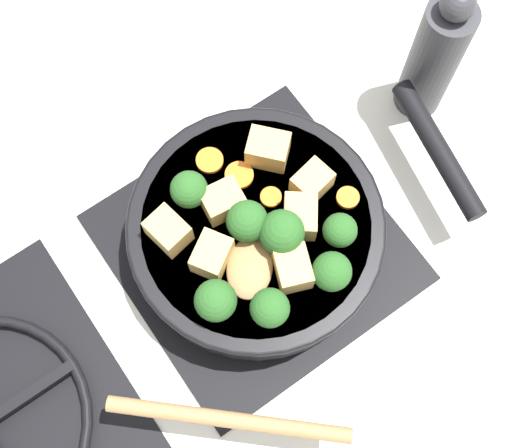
# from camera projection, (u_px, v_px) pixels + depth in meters

# --- Properties ---
(ground_plane) EXTENTS (2.40, 2.40, 0.00)m
(ground_plane) POSITION_uv_depth(u_px,v_px,m) (256.00, 248.00, 0.85)
(ground_plane) COLOR silver
(front_burner_grate) EXTENTS (0.31, 0.31, 0.03)m
(front_burner_grate) POSITION_uv_depth(u_px,v_px,m) (256.00, 245.00, 0.83)
(front_burner_grate) COLOR black
(front_burner_grate) RESTS_ON ground_plane
(skillet_pan) EXTENTS (0.28, 0.39, 0.06)m
(skillet_pan) POSITION_uv_depth(u_px,v_px,m) (258.00, 231.00, 0.79)
(skillet_pan) COLOR black
(skillet_pan) RESTS_ON front_burner_grate
(wooden_spoon) EXTENTS (0.24, 0.24, 0.02)m
(wooden_spoon) POSITION_uv_depth(u_px,v_px,m) (238.00, 352.00, 0.71)
(wooden_spoon) COLOR #A87A4C
(wooden_spoon) RESTS_ON skillet_pan
(tofu_cube_center_large) EXTENTS (0.05, 0.05, 0.03)m
(tofu_cube_center_large) POSITION_uv_depth(u_px,v_px,m) (300.00, 217.00, 0.75)
(tofu_cube_center_large) COLOR tan
(tofu_cube_center_large) RESTS_ON skillet_pan
(tofu_cube_near_handle) EXTENTS (0.06, 0.06, 0.04)m
(tofu_cube_near_handle) POSITION_uv_depth(u_px,v_px,m) (268.00, 149.00, 0.77)
(tofu_cube_near_handle) COLOR tan
(tofu_cube_near_handle) RESTS_ON skillet_pan
(tofu_cube_east_chunk) EXTENTS (0.05, 0.04, 0.03)m
(tofu_cube_east_chunk) POSITION_uv_depth(u_px,v_px,m) (168.00, 231.00, 0.74)
(tofu_cube_east_chunk) COLOR tan
(tofu_cube_east_chunk) RESTS_ON skillet_pan
(tofu_cube_west_chunk) EXTENTS (0.04, 0.05, 0.03)m
(tofu_cube_west_chunk) POSITION_uv_depth(u_px,v_px,m) (223.00, 201.00, 0.75)
(tofu_cube_west_chunk) COLOR tan
(tofu_cube_west_chunk) RESTS_ON skillet_pan
(tofu_cube_back_piece) EXTENTS (0.04, 0.04, 0.03)m
(tofu_cube_back_piece) POSITION_uv_depth(u_px,v_px,m) (311.00, 181.00, 0.76)
(tofu_cube_back_piece) COLOR tan
(tofu_cube_back_piece) RESTS_ON skillet_pan
(tofu_cube_front_piece) EXTENTS (0.05, 0.05, 0.03)m
(tofu_cube_front_piece) POSITION_uv_depth(u_px,v_px,m) (295.00, 267.00, 0.73)
(tofu_cube_front_piece) COLOR tan
(tofu_cube_front_piece) RESTS_ON skillet_pan
(tofu_cube_mid_small) EXTENTS (0.05, 0.05, 0.03)m
(tofu_cube_mid_small) POSITION_uv_depth(u_px,v_px,m) (212.00, 255.00, 0.73)
(tofu_cube_mid_small) COLOR tan
(tofu_cube_mid_small) RESTS_ON skillet_pan
(broccoli_floret_near_spoon) EXTENTS (0.04, 0.04, 0.05)m
(broccoli_floret_near_spoon) POSITION_uv_depth(u_px,v_px,m) (270.00, 308.00, 0.71)
(broccoli_floret_near_spoon) COLOR #709956
(broccoli_floret_near_spoon) RESTS_ON skillet_pan
(broccoli_floret_center_top) EXTENTS (0.04, 0.04, 0.05)m
(broccoli_floret_center_top) POSITION_uv_depth(u_px,v_px,m) (332.00, 272.00, 0.72)
(broccoli_floret_center_top) COLOR #709956
(broccoli_floret_center_top) RESTS_ON skillet_pan
(broccoli_floret_east_rim) EXTENTS (0.04, 0.04, 0.04)m
(broccoli_floret_east_rim) POSITION_uv_depth(u_px,v_px,m) (340.00, 230.00, 0.73)
(broccoli_floret_east_rim) COLOR #709956
(broccoli_floret_east_rim) RESTS_ON skillet_pan
(broccoli_floret_west_rim) EXTENTS (0.04, 0.04, 0.05)m
(broccoli_floret_west_rim) POSITION_uv_depth(u_px,v_px,m) (189.00, 190.00, 0.75)
(broccoli_floret_west_rim) COLOR #709956
(broccoli_floret_west_rim) RESTS_ON skillet_pan
(broccoli_floret_north_edge) EXTENTS (0.05, 0.05, 0.05)m
(broccoli_floret_north_edge) POSITION_uv_depth(u_px,v_px,m) (282.00, 232.00, 0.73)
(broccoli_floret_north_edge) COLOR #709956
(broccoli_floret_north_edge) RESTS_ON skillet_pan
(broccoli_floret_south_cluster) EXTENTS (0.04, 0.04, 0.05)m
(broccoli_floret_south_cluster) POSITION_uv_depth(u_px,v_px,m) (216.00, 301.00, 0.71)
(broccoli_floret_south_cluster) COLOR #709956
(broccoli_floret_south_cluster) RESTS_ON skillet_pan
(broccoli_floret_mid_floret) EXTENTS (0.04, 0.04, 0.05)m
(broccoli_floret_mid_floret) POSITION_uv_depth(u_px,v_px,m) (247.00, 221.00, 0.73)
(broccoli_floret_mid_floret) COLOR #709956
(broccoli_floret_mid_floret) RESTS_ON skillet_pan
(carrot_slice_orange_thin) EXTENTS (0.02, 0.02, 0.01)m
(carrot_slice_orange_thin) POSITION_uv_depth(u_px,v_px,m) (271.00, 197.00, 0.77)
(carrot_slice_orange_thin) COLOR orange
(carrot_slice_orange_thin) RESTS_ON skillet_pan
(carrot_slice_near_center) EXTENTS (0.03, 0.03, 0.01)m
(carrot_slice_near_center) POSITION_uv_depth(u_px,v_px,m) (348.00, 198.00, 0.77)
(carrot_slice_near_center) COLOR orange
(carrot_slice_near_center) RESTS_ON skillet_pan
(carrot_slice_edge_slice) EXTENTS (0.03, 0.03, 0.01)m
(carrot_slice_edge_slice) POSITION_uv_depth(u_px,v_px,m) (210.00, 161.00, 0.78)
(carrot_slice_edge_slice) COLOR orange
(carrot_slice_edge_slice) RESTS_ON skillet_pan
(carrot_slice_under_broccoli) EXTENTS (0.03, 0.03, 0.01)m
(carrot_slice_under_broccoli) POSITION_uv_depth(u_px,v_px,m) (239.00, 175.00, 0.78)
(carrot_slice_under_broccoli) COLOR orange
(carrot_slice_under_broccoli) RESTS_ON skillet_pan
(pepper_mill) EXTENTS (0.06, 0.06, 0.22)m
(pepper_mill) POSITION_uv_depth(u_px,v_px,m) (435.00, 56.00, 0.81)
(pepper_mill) COLOR #333338
(pepper_mill) RESTS_ON ground_plane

